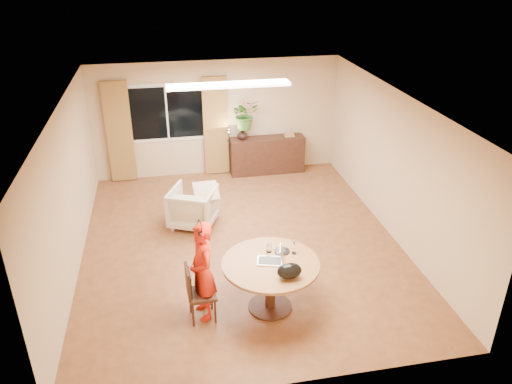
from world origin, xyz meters
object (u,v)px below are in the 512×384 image
Objects in this scene: dining_table at (271,273)px; child at (202,271)px; dining_chair at (202,293)px; sideboard at (267,155)px; armchair at (193,207)px.

child is (-0.96, 0.04, 0.13)m from dining_table.
child is at bearing 63.83° from dining_chair.
dining_chair reaches higher than sideboard.
armchair is 2.86m from sideboard.
dining_chair is 2.70m from armchair.
sideboard is at bearing 145.35° from child.
dining_table is at bearing -1.23° from dining_chair.
dining_chair is at bearing -35.62° from child.
armchair is (-0.90, 2.67, -0.24)m from dining_table.
sideboard reaches higher than dining_table.
child reaches higher than sideboard.
dining_table is at bearing 132.38° from armchair.
armchair is at bearing 108.60° from dining_table.
dining_chair is 1.05× the size of armchair.
dining_chair is 0.32m from child.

